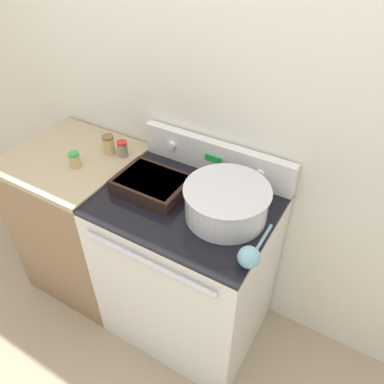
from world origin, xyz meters
The scene contains 11 objects.
ground_plane centered at (0.00, 0.00, 0.00)m, with size 12.00×12.00×0.00m, color tan.
kitchen_wall centered at (0.00, 0.66, 1.25)m, with size 8.00×0.05×2.50m.
stove_range centered at (0.00, 0.31, 0.48)m, with size 0.81×0.65×0.95m.
control_panel centered at (0.00, 0.59, 1.04)m, with size 0.81×0.07×0.17m.
side_counter centered at (-0.73, 0.31, 0.48)m, with size 0.64×0.62×0.96m.
mixing_bowl centered at (0.19, 0.32, 1.04)m, with size 0.37×0.37×0.15m.
casserole_dish centered at (-0.19, 0.31, 0.99)m, with size 0.33×0.25×0.07m.
ladle centered at (0.39, 0.13, 0.99)m, with size 0.09×0.29×0.09m.
spice_jar_red_cap centered at (-0.48, 0.45, 1.01)m, with size 0.05×0.05×0.09m.
spice_jar_brown_cap centered at (-0.56, 0.44, 1.02)m, with size 0.06×0.06×0.10m.
spice_jar_green_cap centered at (-0.63, 0.26, 1.00)m, with size 0.06×0.06×0.08m.
Camera 1 is at (0.68, -0.79, 2.07)m, focal length 35.00 mm.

